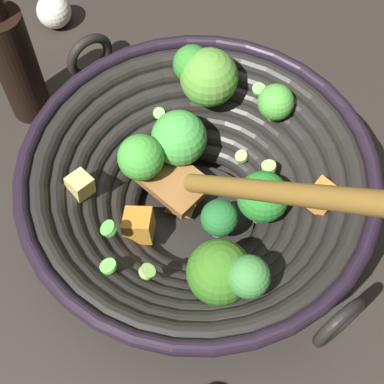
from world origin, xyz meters
name	(u,v)px	position (x,y,z in m)	size (l,w,h in m)	color
ground_plane	(197,218)	(0.00, 0.00, 0.00)	(4.00, 4.00, 0.00)	#28231E
wok	(199,186)	(0.00, 0.00, 0.07)	(0.38, 0.34, 0.27)	black
soy_sauce_bottle	(16,62)	(0.22, 0.11, 0.08)	(0.05, 0.05, 0.19)	black
garlic_bulb	(54,11)	(0.34, 0.03, 0.02)	(0.04, 0.04, 0.04)	silver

